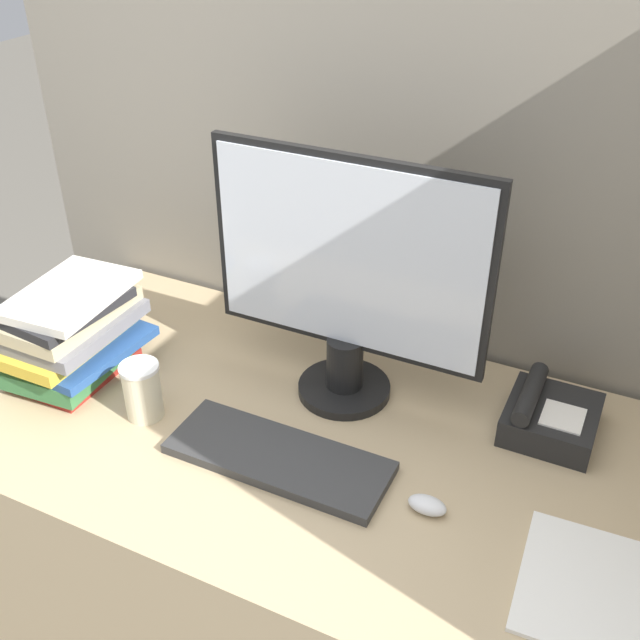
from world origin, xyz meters
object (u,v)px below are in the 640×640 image
at_px(coffee_cup, 142,390).
at_px(mouse, 427,505).
at_px(book_stack, 71,332).
at_px(keyboard, 278,457).
at_px(monitor, 347,284).
at_px(desk_telephone, 549,417).

bearing_deg(coffee_cup, mouse, 0.10).
bearing_deg(book_stack, keyboard, -6.42).
height_order(keyboard, book_stack, book_stack).
xyz_separation_m(monitor, coffee_cup, (-0.34, -0.25, -0.20)).
distance_m(mouse, coffee_cup, 0.61).
relative_size(monitor, coffee_cup, 4.65).
relative_size(monitor, mouse, 8.23).
distance_m(coffee_cup, book_stack, 0.24).
relative_size(book_stack, desk_telephone, 1.64).
bearing_deg(coffee_cup, keyboard, -0.47).
xyz_separation_m(monitor, mouse, (0.27, -0.25, -0.25)).
xyz_separation_m(monitor, book_stack, (-0.57, -0.19, -0.16)).
bearing_deg(mouse, desk_telephone, 64.76).
bearing_deg(mouse, keyboard, -179.29).
relative_size(keyboard, mouse, 6.14).
relative_size(mouse, book_stack, 0.23).
relative_size(keyboard, desk_telephone, 2.35).
relative_size(mouse, coffee_cup, 0.57).
bearing_deg(keyboard, mouse, 0.71).
distance_m(monitor, desk_telephone, 0.48).
distance_m(keyboard, mouse, 0.30).
height_order(keyboard, mouse, mouse).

